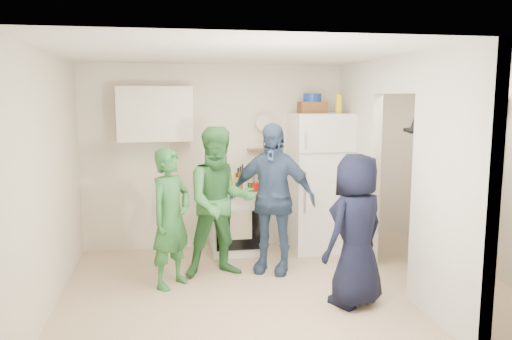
{
  "coord_description": "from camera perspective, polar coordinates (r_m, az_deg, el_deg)",
  "views": [
    {
      "loc": [
        -1.26,
        -5.07,
        2.06
      ],
      "look_at": [
        -0.28,
        0.4,
        1.25
      ],
      "focal_mm": 35.0,
      "sensor_mm": 36.0,
      "label": 1
    }
  ],
  "objects": [
    {
      "name": "bottle_g",
      "position": [
        6.76,
        -0.08,
        -0.64
      ],
      "size": [
        0.07,
        0.07,
        0.31
      ],
      "primitive_type": "cylinder",
      "color": "olive",
      "rests_on": "stove"
    },
    {
      "name": "person_nook",
      "position": [
        6.27,
        19.46,
        -2.26
      ],
      "size": [
        1.24,
        1.44,
        1.93
      ],
      "primitive_type": "imported",
      "rotation": [
        0.0,
        0.0,
        -2.1
      ],
      "color": "black",
      "rests_on": "floor"
    },
    {
      "name": "nook_valance",
      "position": [
        6.38,
        24.39,
        7.03
      ],
      "size": [
        0.04,
        0.82,
        0.18
      ],
      "primitive_type": "cube",
      "color": "white",
      "rests_on": "wall_right"
    },
    {
      "name": "red_cup",
      "position": [
        6.44,
        0.01,
        -1.96
      ],
      "size": [
        0.09,
        0.09,
        0.12
      ],
      "primitive_type": "cylinder",
      "color": "red",
      "rests_on": "stove"
    },
    {
      "name": "spice_shelf",
      "position": [
        6.87,
        0.46,
        2.36
      ],
      "size": [
        0.35,
        0.08,
        0.03
      ],
      "primitive_type": "cube",
      "color": "olive",
      "rests_on": "wall_back"
    },
    {
      "name": "bottle_i",
      "position": [
        6.7,
        -2.04,
        -0.9
      ],
      "size": [
        0.08,
        0.08,
        0.27
      ],
      "primitive_type": "cylinder",
      "color": "#4E210D",
      "rests_on": "stove"
    },
    {
      "name": "bottle_e",
      "position": [
        6.77,
        -1.56,
        -0.62
      ],
      "size": [
        0.06,
        0.06,
        0.31
      ],
      "primitive_type": "cylinder",
      "color": "silver",
      "rests_on": "stove"
    },
    {
      "name": "floor",
      "position": [
        5.61,
        3.65,
        -13.25
      ],
      "size": [
        4.8,
        4.8,
        0.0
      ],
      "primitive_type": "plane",
      "color": "#CAB08E",
      "rests_on": "ground"
    },
    {
      "name": "bottle_d",
      "position": [
        6.54,
        -1.79,
        -0.93
      ],
      "size": [
        0.06,
        0.06,
        0.32
      ],
      "primitive_type": "cylinder",
      "color": "brown",
      "rests_on": "stove"
    },
    {
      "name": "nook_window_frame",
      "position": [
        6.41,
        24.39,
        3.89
      ],
      "size": [
        0.04,
        0.76,
        0.86
      ],
      "primitive_type": "cube",
      "color": "white",
      "rests_on": "wall_right"
    },
    {
      "name": "bottle_h",
      "position": [
        6.43,
        -4.72,
        -1.43
      ],
      "size": [
        0.06,
        0.06,
        0.25
      ],
      "primitive_type": "cylinder",
      "color": "silver",
      "rests_on": "stove"
    },
    {
      "name": "yellow_cup_stack_stove",
      "position": [
        6.36,
        -2.98,
        -1.5
      ],
      "size": [
        0.09,
        0.09,
        0.25
      ],
      "primitive_type": "cylinder",
      "color": "yellow",
      "rests_on": "stove"
    },
    {
      "name": "bottle_f",
      "position": [
        6.65,
        -0.66,
        -0.78
      ],
      "size": [
        0.07,
        0.07,
        0.31
      ],
      "primitive_type": "cylinder",
      "color": "#1A3B15",
      "rests_on": "stove"
    },
    {
      "name": "bottle_j",
      "position": [
        6.53,
        0.47,
        -1.18
      ],
      "size": [
        0.06,
        0.06,
        0.26
      ],
      "primitive_type": "cylinder",
      "color": "#245A1E",
      "rests_on": "stove"
    },
    {
      "name": "bottle_b",
      "position": [
        6.46,
        -3.77,
        -1.21
      ],
      "size": [
        0.06,
        0.06,
        0.28
      ],
      "primitive_type": "cylinder",
      "color": "#1C5433",
      "rests_on": "stove"
    },
    {
      "name": "yellow_cup_stack_top",
      "position": [
        6.69,
        9.44,
        7.48
      ],
      "size": [
        0.09,
        0.09,
        0.25
      ],
      "primitive_type": "cylinder",
      "color": "yellow",
      "rests_on": "fridge"
    },
    {
      "name": "ceiling",
      "position": [
        5.24,
        3.9,
        13.1
      ],
      "size": [
        4.8,
        4.8,
        0.0
      ],
      "primitive_type": "plane",
      "rotation": [
        3.14,
        0.0,
        0.0
      ],
      "color": "white",
      "rests_on": "wall_back"
    },
    {
      "name": "upper_cabinet",
      "position": [
        6.59,
        -11.44,
        6.31
      ],
      "size": [
        0.95,
        0.34,
        0.7
      ],
      "primitive_type": "cube",
      "color": "silver",
      "rests_on": "wall_back"
    },
    {
      "name": "stove",
      "position": [
        6.7,
        -2.16,
        -5.82
      ],
      "size": [
        0.72,
        0.6,
        0.85
      ],
      "primitive_type": "cube",
      "color": "white",
      "rests_on": "floor"
    },
    {
      "name": "bottle_a",
      "position": [
        6.66,
        -4.56,
        -1.03
      ],
      "size": [
        0.07,
        0.07,
        0.26
      ],
      "primitive_type": "cylinder",
      "color": "brown",
      "rests_on": "stove"
    },
    {
      "name": "wall_front",
      "position": [
        3.68,
        10.16,
        -4.53
      ],
      "size": [
        4.8,
        0.0,
        4.8
      ],
      "primitive_type": "plane",
      "rotation": [
        -1.57,
        0.0,
        0.0
      ],
      "color": "silver",
      "rests_on": "floor"
    },
    {
      "name": "nook_window",
      "position": [
        6.42,
        24.5,
        3.89
      ],
      "size": [
        0.03,
        0.7,
        0.8
      ],
      "primitive_type": "cube",
      "color": "black",
      "rests_on": "wall_right"
    },
    {
      "name": "wall_clock",
      "position": [
        6.88,
        0.83,
        5.3
      ],
      "size": [
        0.22,
        0.02,
        0.22
      ],
      "primitive_type": "cylinder",
      "rotation": [
        1.57,
        0.0,
        0.0
      ],
      "color": "white",
      "rests_on": "wall_back"
    },
    {
      "name": "partition_header",
      "position": [
        5.64,
        16.0,
        10.42
      ],
      "size": [
        0.12,
        1.0,
        0.4
      ],
      "primitive_type": "cube",
      "color": "silver",
      "rests_on": "partition_pier_back"
    },
    {
      "name": "bottle_c",
      "position": [
        6.74,
        -3.18,
        -0.98
      ],
      "size": [
        0.06,
        0.06,
        0.24
      ],
      "primitive_type": "cylinder",
      "color": "#9DA3AA",
      "rests_on": "stove"
    },
    {
      "name": "person_navy",
      "position": [
        5.05,
        11.37,
        -6.76
      ],
      "size": [
        0.89,
        0.79,
        1.53
      ],
      "primitive_type": "imported",
      "rotation": [
        0.0,
        0.0,
        -2.62
      ],
      "color": "black",
      "rests_on": "floor"
    },
    {
      "name": "partition_pier_back",
      "position": [
        6.69,
        11.5,
        1.17
      ],
      "size": [
        0.12,
        1.2,
        2.5
      ],
      "primitive_type": "cube",
      "color": "silver",
      "rests_on": "floor"
    },
    {
      "name": "wall_back",
      "position": [
        6.93,
        0.38,
        1.58
      ],
      "size": [
        4.8,
        0.0,
        4.8
      ],
      "primitive_type": "plane",
      "rotation": [
        1.57,
        0.0,
        0.0
      ],
      "color": "silver",
      "rests_on": "floor"
    },
    {
      "name": "partition_pier_front",
      "position": [
        4.74,
        21.34,
        -2.12
      ],
      "size": [
        0.12,
        1.2,
        2.5
      ],
      "primitive_type": "cube",
      "color": "silver",
      "rests_on": "floor"
    },
    {
      "name": "fridge",
      "position": [
        6.81,
        7.21,
        -1.35
      ],
      "size": [
        0.76,
        0.74,
        1.85
      ],
      "primitive_type": "cube",
      "color": "white",
      "rests_on": "floor"
    },
    {
      "name": "person_green_left",
      "position": [
        5.51,
        -9.69,
        -5.44
      ],
      "size": [
        0.65,
        0.66,
        1.53
      ],
      "primitive_type": "imported",
      "rotation": [
        0.0,
        0.0,
        0.83
      ],
      "color": "#2D7132",
      "rests_on": "floor"
    },
    {
      "name": "wall_left",
      "position": [
        5.25,
        -22.55,
        -1.21
      ],
      "size": [
        0.0,
        3.4,
        3.4
      ],
      "primitive_type": "plane",
      "rotation": [
        1.57,
        0.0,
        1.57
      ],
      "color": "silver",
      "rests_on": "floor"
    },
    {
      "name": "person_denim",
      "position": [
        5.88,
        1.8,
        -3.24
      ],
      "size": [
        1.12,
        0.86,
        1.77
      ],
      "primitive_type": "imported",
      "rotation": [
        0.0,
        0.0,
        -0.48
      ],
      "color": "#344673",
      "rests_on": "floor"
    },
    {
      "name": "blue_bowl",
      "position": [
        6.74,
        6.43,
        8.23
      ],
      "size": [
        0.24,
        0.24,
        0.11
      ],
      "primitive_type": "cylinder",
      "color": "navy",
      "rests_on": "wicker_basket"
    },
    {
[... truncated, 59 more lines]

